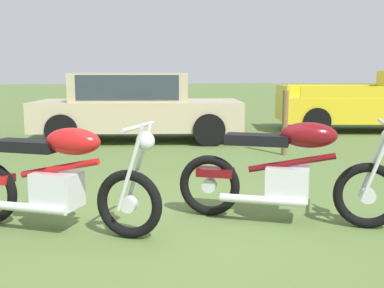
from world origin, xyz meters
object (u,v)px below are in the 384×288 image
Objects in this scene: motorcycle_red at (57,179)px; motorcycle_maroon at (288,172)px; car_beige at (135,103)px; fence_post_wooden at (285,123)px.

motorcycle_red is 2.15m from motorcycle_maroon.
motorcycle_maroon is (2.14, -0.14, 0.01)m from motorcycle_red.
car_beige is 3.34m from fence_post_wooden.
fence_post_wooden is at bearing -34.43° from car_beige.
car_beige is at bearing 137.39° from fence_post_wooden.
motorcycle_red is 0.42× the size of car_beige.
fence_post_wooden reaches higher than motorcycle_red.
car_beige is 3.97× the size of fence_post_wooden.
motorcycle_red is at bearing -158.36° from motorcycle_maroon.
car_beige is at bearing 126.17° from motorcycle_maroon.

